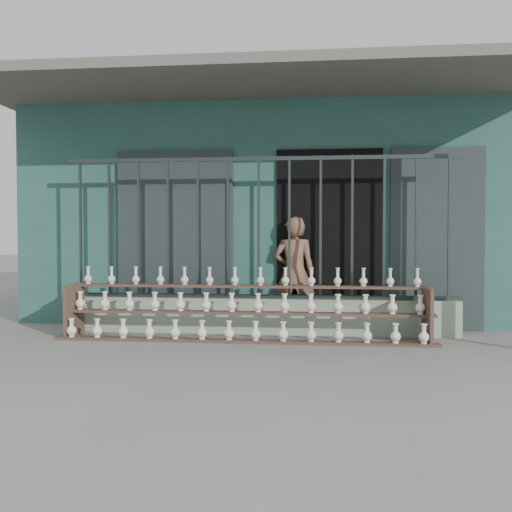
# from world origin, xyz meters

# --- Properties ---
(ground) EXTENTS (60.00, 60.00, 0.00)m
(ground) POSITION_xyz_m (0.00, 0.00, 0.00)
(ground) COLOR slate
(workshop_building) EXTENTS (7.40, 6.60, 3.21)m
(workshop_building) POSITION_xyz_m (0.00, 4.23, 1.62)
(workshop_building) COLOR #27534A
(workshop_building) RESTS_ON ground
(parapet_wall) EXTENTS (5.00, 0.20, 0.45)m
(parapet_wall) POSITION_xyz_m (0.00, 1.30, 0.23)
(parapet_wall) COLOR #8FA38B
(parapet_wall) RESTS_ON ground
(security_fence) EXTENTS (5.00, 0.04, 1.80)m
(security_fence) POSITION_xyz_m (-0.00, 1.30, 1.35)
(security_fence) COLOR #283330
(security_fence) RESTS_ON parapet_wall
(shelf_rack) EXTENTS (4.50, 0.68, 0.85)m
(shelf_rack) POSITION_xyz_m (-0.12, 0.88, 0.36)
(shelf_rack) COLOR brown
(shelf_rack) RESTS_ON ground
(elderly_woman) EXTENTS (0.55, 0.37, 1.50)m
(elderly_woman) POSITION_xyz_m (0.44, 1.69, 0.75)
(elderly_woman) COLOR brown
(elderly_woman) RESTS_ON ground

